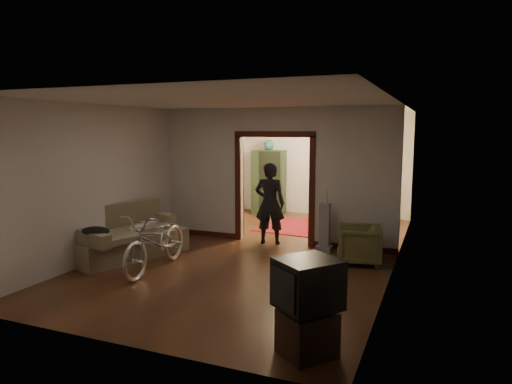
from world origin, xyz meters
The scene contains 24 objects.
floor centered at (0.00, 0.00, 0.00)m, with size 5.00×8.50×0.01m, color #3A1F12.
ceiling centered at (0.00, 0.00, 2.80)m, with size 5.00×8.50×0.01m, color white.
wall_back centered at (0.00, 4.25, 1.40)m, with size 5.00×0.02×2.80m, color beige.
wall_left centered at (-2.50, 0.00, 1.40)m, with size 0.02×8.50×2.80m, color beige.
wall_right centered at (2.50, 0.00, 1.40)m, with size 0.02×8.50×2.80m, color beige.
partition_wall centered at (0.00, 0.75, 1.40)m, with size 5.00×0.14×2.80m, color beige.
door_casing centered at (0.00, 0.75, 1.10)m, with size 1.74×0.20×2.32m, color #3A140D.
far_window centered at (0.70, 4.21, 1.55)m, with size 0.98×0.06×1.28m, color black.
chandelier centered at (0.00, 2.50, 2.35)m, with size 0.24×0.24×0.24m, color #FFE0A5.
light_switch centered at (1.05, 0.68, 1.25)m, with size 0.08×0.01×0.12m, color silver.
sofa centered at (-2.15, -1.31, 0.49)m, with size 0.95×2.12×0.97m, color #766C4F.
rolled_paper centered at (-2.05, -1.01, 0.53)m, with size 0.10×0.10×0.83m, color beige.
jacket centered at (-2.10, -2.22, 0.68)m, with size 0.50×0.37×0.15m, color black.
bicycle centered at (-1.20, -1.80, 0.50)m, with size 0.66×1.90×1.00m, color silver.
armchair centered at (1.89, -0.12, 0.34)m, with size 0.72×0.74×0.68m, color brown.
tv_stand centered at (1.95, -3.68, 0.24)m, with size 0.52×0.47×0.47m, color black.
crt_tv centered at (1.95, -3.68, 0.77)m, with size 0.60×0.54×0.52m, color black.
vacuum centered at (1.14, 0.40, 0.48)m, with size 0.29×0.24×0.96m, color gray.
person centered at (-0.06, 0.61, 0.85)m, with size 0.62×0.40×1.69m, color black.
oriental_rug centered at (-0.07, 2.42, 0.01)m, with size 1.48×1.94×0.01m, color maroon.
locker centered at (-1.29, 3.83, 0.89)m, with size 0.89×0.50×1.79m, color #233620.
globe centered at (-1.29, 3.83, 1.94)m, with size 0.29×0.29×0.29m, color #1E5972.
desk centered at (1.07, 3.64, 0.35)m, with size 0.96×0.54×0.71m, color black.
desk_chair centered at (0.51, 3.43, 0.45)m, with size 0.40×0.40×0.90m, color black.
Camera 1 is at (3.16, -8.08, 2.35)m, focal length 32.00 mm.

